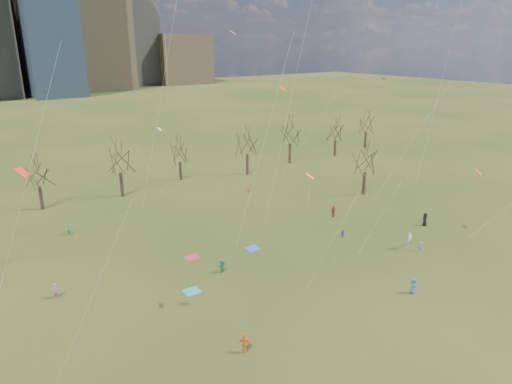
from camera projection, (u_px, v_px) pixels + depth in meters
ground at (322, 285)px, 47.45m from camera, size 500.00×500.00×0.00m
bare_tree_row at (167, 157)px, 74.36m from camera, size 113.04×29.80×9.50m
blanket_teal at (192, 291)px, 46.32m from camera, size 1.60×1.50×0.03m
blanket_navy at (252, 248)px, 55.87m from camera, size 1.60×1.50×0.03m
blanket_crimson at (192, 257)px, 53.59m from camera, size 1.60×1.50×0.03m
person_0 at (413, 286)px, 45.71m from camera, size 0.91×0.71×1.64m
person_1 at (410, 239)px, 56.62m from camera, size 0.68×0.53×1.64m
person_3 at (420, 246)px, 55.05m from camera, size 0.70×0.90×1.22m
person_4 at (245, 343)px, 36.96m from camera, size 1.07×0.99×1.76m
person_5 at (222, 266)px, 49.96m from camera, size 1.44×0.73×1.48m
person_6 at (425, 219)px, 62.55m from camera, size 0.97×1.08×1.85m
person_7 at (55, 291)px, 44.85m from camera, size 0.64×0.70×1.60m
person_8 at (343, 234)px, 58.72m from camera, size 0.60×0.64×1.06m
person_10 at (333, 211)px, 65.72m from camera, size 1.06×0.53×1.74m
person_12 at (249, 188)px, 76.60m from camera, size 0.57×0.76×1.40m
person_13 at (69, 228)px, 59.54m from camera, size 0.52×0.73×1.87m
kites_airborne at (307, 130)px, 54.97m from camera, size 64.96×42.05×34.83m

